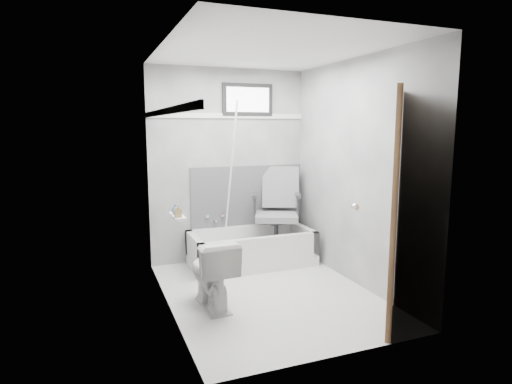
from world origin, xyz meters
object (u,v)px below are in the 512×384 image
office_chair (276,210)px  toilet (212,273)px  door (445,214)px  soap_bottle_a (178,211)px  soap_bottle_b (175,209)px  bathtub (252,248)px

office_chair → toilet: office_chair is taller
toilet → door: bearing=141.2°
soap_bottle_a → soap_bottle_b: 0.14m
soap_bottle_a → toilet: bearing=19.0°
door → soap_bottle_a: door is taller
soap_bottle_a → soap_bottle_b: soap_bottle_a is taller
office_chair → door: (0.46, -2.25, 0.35)m
office_chair → soap_bottle_b: (-1.46, -1.04, 0.31)m
door → soap_bottle_b: (-1.92, 1.21, -0.04)m
toilet → soap_bottle_b: soap_bottle_b is taller
toilet → soap_bottle_a: 0.72m
bathtub → soap_bottle_b: soap_bottle_b is taller
office_chair → soap_bottle_b: 1.81m
bathtub → office_chair: size_ratio=1.41×
soap_bottle_a → door: bearing=-29.2°
bathtub → toilet: 1.30m
bathtub → door: size_ratio=0.75×
soap_bottle_a → soap_bottle_b: bearing=90.0°
bathtub → toilet: size_ratio=2.22×
soap_bottle_b → bathtub: bearing=41.9°
office_chair → toilet: size_ratio=1.58×
soap_bottle_a → office_chair: bearing=39.0°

